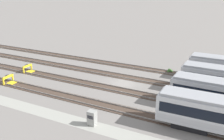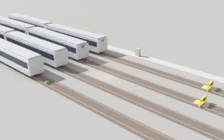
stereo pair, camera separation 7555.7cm
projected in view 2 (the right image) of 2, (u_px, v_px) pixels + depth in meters
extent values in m
plane|color=gray|center=(104.00, 77.00, 44.45)|extent=(400.00, 400.00, 0.00)
cube|color=#9E9E93|center=(147.00, 58.00, 52.82)|extent=(54.00, 2.00, 0.01)
cube|color=#47382D|center=(133.00, 64.00, 49.67)|extent=(90.00, 2.23, 0.06)
cube|color=gray|center=(130.00, 65.00, 49.15)|extent=(90.00, 0.07, 0.15)
cube|color=gray|center=(135.00, 63.00, 50.12)|extent=(90.00, 0.07, 0.15)
cube|color=#47382D|center=(114.00, 72.00, 46.18)|extent=(90.00, 2.24, 0.06)
cube|color=gray|center=(112.00, 73.00, 45.66)|extent=(90.00, 0.07, 0.15)
cube|color=gray|center=(117.00, 71.00, 46.63)|extent=(90.00, 0.07, 0.15)
cube|color=#47382D|center=(93.00, 82.00, 42.69)|extent=(90.00, 2.24, 0.06)
cube|color=gray|center=(90.00, 82.00, 42.17)|extent=(90.00, 0.07, 0.15)
cube|color=gray|center=(96.00, 80.00, 43.14)|extent=(90.00, 0.07, 0.15)
cube|color=#47382D|center=(68.00, 93.00, 39.20)|extent=(90.00, 2.23, 0.06)
cube|color=gray|center=(64.00, 94.00, 38.68)|extent=(90.00, 0.07, 0.15)
cube|color=gray|center=(72.00, 90.00, 39.65)|extent=(90.00, 0.07, 0.15)
cube|color=silver|center=(10.00, 54.00, 49.00)|extent=(18.01, 2.89, 2.70)
cube|color=black|center=(10.00, 52.00, 48.87)|extent=(17.29, 2.92, 1.08)
cube|color=#B2B5BA|center=(11.00, 58.00, 49.30)|extent=(17.65, 2.91, 0.54)
cube|color=#999BA0|center=(9.00, 46.00, 48.41)|extent=(17.47, 2.60, 0.30)
cube|color=red|center=(36.00, 61.00, 43.05)|extent=(0.08, 0.70, 0.56)
cube|color=black|center=(27.00, 70.00, 46.21)|extent=(3.61, 2.26, 0.70)
cube|color=silver|center=(29.00, 24.00, 71.35)|extent=(18.05, 3.15, 2.70)
cube|color=black|center=(29.00, 23.00, 71.22)|extent=(17.33, 3.18, 1.08)
cube|color=#B2B5BA|center=(30.00, 27.00, 71.64)|extent=(17.69, 3.18, 0.54)
cube|color=#999BA0|center=(29.00, 18.00, 70.76)|extent=(17.51, 2.86, 0.30)
cube|color=red|center=(12.00, 16.00, 76.42)|extent=(0.09, 0.70, 0.56)
cube|color=red|center=(49.00, 25.00, 65.48)|extent=(0.09, 0.70, 0.56)
cube|color=black|center=(19.00, 27.00, 75.42)|extent=(3.64, 2.31, 0.70)
cube|color=black|center=(42.00, 34.00, 68.61)|extent=(3.64, 2.31, 0.70)
cube|color=silver|center=(74.00, 37.00, 59.47)|extent=(18.05, 3.12, 2.70)
cube|color=black|center=(74.00, 36.00, 59.35)|extent=(17.33, 3.15, 1.08)
cube|color=#B2B5BA|center=(74.00, 40.00, 59.77)|extent=(17.69, 3.15, 0.54)
cube|color=#999BA0|center=(74.00, 31.00, 58.88)|extent=(17.50, 2.84, 0.30)
cube|color=red|center=(50.00, 26.00, 64.56)|extent=(0.09, 0.70, 0.56)
cube|color=red|center=(103.00, 40.00, 53.60)|extent=(0.09, 0.70, 0.56)
cube|color=black|center=(60.00, 40.00, 63.56)|extent=(3.64, 2.30, 0.70)
cube|color=black|center=(92.00, 49.00, 56.73)|extent=(3.64, 2.30, 0.70)
cube|color=silver|center=(34.00, 48.00, 52.49)|extent=(18.01, 2.86, 2.70)
cube|color=black|center=(34.00, 46.00, 52.37)|extent=(17.29, 2.90, 1.08)
cube|color=#B2B5BA|center=(35.00, 51.00, 52.79)|extent=(17.65, 2.89, 0.54)
cube|color=#999BA0|center=(33.00, 40.00, 51.90)|extent=(17.47, 2.58, 0.30)
cube|color=red|center=(11.00, 35.00, 57.67)|extent=(0.08, 0.70, 0.56)
cube|color=red|center=(61.00, 53.00, 46.53)|extent=(0.08, 0.70, 0.56)
cube|color=black|center=(21.00, 50.00, 56.63)|extent=(3.61, 2.25, 0.70)
cube|color=black|center=(52.00, 62.00, 49.70)|extent=(3.61, 2.25, 0.70)
cube|color=red|center=(10.00, 34.00, 58.32)|extent=(0.09, 0.70, 0.56)
cube|color=black|center=(5.00, 42.00, 61.47)|extent=(3.62, 2.27, 0.70)
cube|color=silver|center=(12.00, 27.00, 67.74)|extent=(18.04, 3.08, 2.70)
cube|color=black|center=(12.00, 26.00, 67.61)|extent=(17.32, 3.11, 1.08)
cube|color=#B2B5BA|center=(13.00, 30.00, 68.03)|extent=(17.68, 3.10, 0.54)
cube|color=#999BA0|center=(11.00, 22.00, 67.15)|extent=(17.50, 2.79, 0.30)
cube|color=red|center=(31.00, 29.00, 61.85)|extent=(0.09, 0.70, 0.56)
cube|color=black|center=(3.00, 30.00, 71.83)|extent=(3.63, 2.30, 0.70)
cube|color=black|center=(25.00, 38.00, 64.98)|extent=(3.63, 2.30, 0.70)
cube|color=silver|center=(56.00, 42.00, 56.04)|extent=(18.05, 3.12, 2.70)
cube|color=black|center=(56.00, 40.00, 55.91)|extent=(17.33, 3.15, 1.08)
cube|color=#B2B5BA|center=(56.00, 45.00, 56.33)|extent=(17.69, 3.14, 0.54)
cube|color=#999BA0|center=(55.00, 35.00, 55.44)|extent=(17.50, 2.83, 0.30)
cube|color=red|center=(33.00, 30.00, 61.34)|extent=(0.09, 0.70, 0.56)
cube|color=red|center=(83.00, 46.00, 49.95)|extent=(0.09, 0.70, 0.56)
cube|color=black|center=(42.00, 44.00, 60.25)|extent=(3.64, 2.30, 0.70)
cube|color=black|center=(73.00, 56.00, 53.16)|extent=(3.64, 2.30, 0.70)
cube|color=yellow|center=(208.00, 88.00, 39.38)|extent=(0.19, 0.19, 1.15)
cube|color=yellow|center=(212.00, 84.00, 40.65)|extent=(0.19, 0.19, 1.15)
cube|color=yellow|center=(211.00, 83.00, 39.85)|extent=(0.34, 2.01, 0.30)
cube|color=yellow|center=(206.00, 88.00, 40.53)|extent=(1.15, 1.13, 0.18)
cube|color=black|center=(212.00, 84.00, 39.74)|extent=(0.15, 0.61, 0.44)
cube|color=yellow|center=(200.00, 104.00, 35.14)|extent=(0.18, 0.18, 1.15)
cube|color=yellow|center=(206.00, 99.00, 36.37)|extent=(0.18, 0.18, 1.15)
cube|color=yellow|center=(203.00, 98.00, 35.59)|extent=(0.27, 2.00, 0.30)
cube|color=yellow|center=(199.00, 103.00, 36.29)|extent=(1.11, 1.09, 0.18)
cube|color=black|center=(205.00, 99.00, 35.48)|extent=(0.13, 0.60, 0.44)
cube|color=#9E9E99|center=(138.00, 52.00, 53.68)|extent=(0.90, 0.70, 1.60)
cube|color=#333338|center=(139.00, 51.00, 53.83)|extent=(0.70, 0.04, 0.36)
sphere|color=#427033|center=(47.00, 82.00, 41.82)|extent=(0.64, 0.64, 0.64)
sphere|color=#427033|center=(46.00, 83.00, 41.96)|extent=(0.44, 0.44, 0.44)
sphere|color=#427033|center=(49.00, 83.00, 41.86)|extent=(0.36, 0.36, 0.36)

